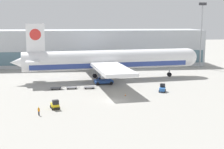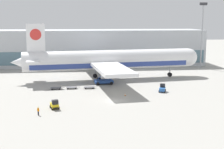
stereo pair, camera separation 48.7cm
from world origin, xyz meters
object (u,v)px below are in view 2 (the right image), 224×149
baggage_tug_foreground (55,105)px  ground_crew_near (38,110)px  baggage_dolly_second (72,87)px  baggage_dolly_lead (56,88)px  baggage_dolly_third (89,87)px  baggage_tug_mid (162,88)px  traffic_cone_near (125,95)px  light_mast (202,31)px  airplane_main (108,60)px  scissor_lift_loader (104,77)px

baggage_tug_foreground → ground_crew_near: size_ratio=1.64×
baggage_tug_foreground → baggage_dolly_second: baggage_tug_foreground is taller
baggage_dolly_lead → baggage_dolly_third: size_ratio=1.00×
baggage_tug_mid → baggage_dolly_third: baggage_tug_mid is taller
baggage_dolly_third → traffic_cone_near: bearing=-49.5°
light_mast → airplane_main: (-37.30, -18.92, -8.15)m
baggage_dolly_second → baggage_dolly_third: same height
scissor_lift_loader → baggage_dolly_second: (-8.96, -5.22, -1.66)m
baggage_tug_foreground → ground_crew_near: bearing=-51.3°
airplane_main → baggage_dolly_lead: 20.17m
scissor_lift_loader → baggage_dolly_lead: scissor_lift_loader is taller
baggage_tug_mid → ground_crew_near: size_ratio=1.66×
traffic_cone_near → ground_crew_near: bearing=-144.8°
baggage_tug_foreground → traffic_cone_near: 18.67m
baggage_dolly_third → ground_crew_near: bearing=-118.0°
ground_crew_near → traffic_cone_near: 23.27m
airplane_main → baggage_dolly_second: (-10.79, -12.22, -5.45)m
scissor_lift_loader → baggage_tug_foreground: scissor_lift_loader is taller
scissor_lift_loader → baggage_dolly_lead: size_ratio=1.48×
baggage_dolly_third → traffic_cone_near: 12.22m
airplane_main → light_mast: bearing=20.0°
light_mast → scissor_lift_loader: 48.43m
scissor_lift_loader → baggage_dolly_second: scissor_lift_loader is taller
light_mast → baggage_tug_mid: 46.61m
baggage_dolly_third → light_mast: bearing=33.4°
scissor_lift_loader → baggage_tug_foreground: (-12.15, -23.70, -1.17)m
airplane_main → traffic_cone_near: size_ratio=102.87×
baggage_dolly_lead → baggage_dolly_second: (4.13, 0.21, 0.00)m
light_mast → ground_crew_near: size_ratio=14.51×
baggage_tug_mid → light_mast: bearing=-12.9°
baggage_dolly_lead → traffic_cone_near: traffic_cone_near is taller
baggage_tug_foreground → baggage_dolly_third: baggage_tug_foreground is taller
baggage_dolly_lead → ground_crew_near: size_ratio=2.23×
light_mast → scissor_lift_loader: size_ratio=4.39×
traffic_cone_near → baggage_dolly_third: bearing=132.9°
airplane_main → baggage_tug_foreground: (-13.98, -30.71, -4.96)m
light_mast → scissor_lift_loader: (-39.13, -25.92, -11.95)m
scissor_lift_loader → traffic_cone_near: scissor_lift_loader is taller
baggage_dolly_second → ground_crew_near: 23.37m
baggage_tug_mid → baggage_dolly_second: (-23.08, 5.94, -0.49)m
baggage_dolly_third → scissor_lift_loader: bearing=49.2°
baggage_tug_mid → baggage_dolly_third: size_ratio=0.74×
baggage_dolly_third → traffic_cone_near: (8.32, -8.95, -0.12)m
ground_crew_near → light_mast: bearing=-92.0°
scissor_lift_loader → baggage_dolly_third: size_ratio=1.48×
ground_crew_near → traffic_cone_near: ground_crew_near is taller
baggage_tug_foreground → baggage_tug_mid: same height
baggage_tug_mid → ground_crew_near: 33.53m
baggage_tug_mid → traffic_cone_near: (-10.10, -3.23, -0.60)m
scissor_lift_loader → traffic_cone_near: (4.02, -14.38, -1.77)m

